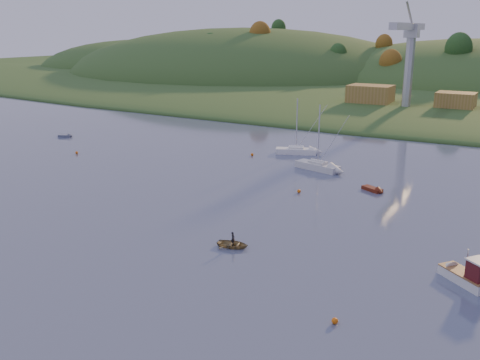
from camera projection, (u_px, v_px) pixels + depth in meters
The scene contains 20 objects.
far_shore at pixel (462, 81), 226.72m from camera, with size 620.00×220.00×1.50m, color #2A491D.
shore_slope at pixel (432, 98), 172.52m from camera, with size 640.00×150.00×7.00m, color #2A491D.
hill_left_far at pixel (145, 70), 291.04m from camera, with size 120.00×100.00×32.00m, color #2A491D.
hill_left at pixel (243, 77), 244.92m from camera, with size 170.00×140.00×44.00m, color #2A491D.
hillside_trees at pixel (443, 91), 189.20m from camera, with size 280.00×50.00×32.00m, color #19471B, non-canonical shape.
wharf at pixel (419, 112), 133.94m from camera, with size 42.00×16.00×2.40m, color slate.
shed_west at pixel (370, 94), 140.04m from camera, with size 11.00×8.00×4.80m, color olive.
shed_east at pixel (456, 101), 130.90m from camera, with size 9.00×7.00×4.00m, color olive.
dock_crane at pixel (409, 47), 128.02m from camera, with size 3.20×28.00×20.30m.
fishing_boat at pixel (462, 273), 46.70m from camera, with size 5.50×4.88×3.59m.
sailboat_near at pixel (296, 150), 94.50m from camera, with size 7.35×4.60×9.81m.
sailboat_far at pixel (318, 165), 83.82m from camera, with size 7.70×4.07×10.24m.
canoe at pixel (233, 244), 54.08m from camera, with size 2.32×3.25×0.67m, color olive.
paddler at pixel (233, 241), 53.98m from camera, with size 0.51×0.33×1.39m, color black.
red_tender at pixel (376, 190), 72.43m from camera, with size 3.65×2.68×1.19m.
grey_dinghy at pixel (68, 136), 109.32m from camera, with size 3.23×2.24×1.14m.
buoy_0 at pixel (335, 321), 40.02m from camera, with size 0.50×0.50×0.50m, color #DA5E0B.
buoy_1 at pixel (299, 191), 72.03m from camera, with size 0.50×0.50×0.50m, color #DA5E0B.
buoy_2 at pixel (77, 153), 94.45m from camera, with size 0.50×0.50×0.50m, color #DA5E0B.
buoy_3 at pixel (252, 155), 93.06m from camera, with size 0.50×0.50×0.50m, color #DA5E0B.
Camera 1 is at (32.64, -16.15, 21.32)m, focal length 40.00 mm.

